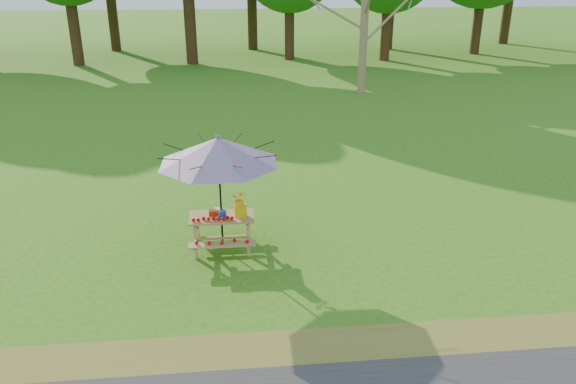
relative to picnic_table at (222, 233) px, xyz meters
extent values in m
plane|color=#316C14|center=(-2.45, -0.50, -0.33)|extent=(120.00, 120.00, 0.00)
cube|color=olive|center=(-2.45, -3.30, -0.32)|extent=(120.00, 1.20, 0.01)
cylinder|color=#88694A|center=(5.66, 13.21, 2.29)|extent=(0.38, 0.38, 5.23)
cube|color=#A67E4B|center=(0.00, 0.00, 0.32)|extent=(1.20, 0.62, 0.04)
cube|color=#A67E4B|center=(0.00, -0.55, 0.03)|extent=(1.20, 0.22, 0.04)
cube|color=#A67E4B|center=(0.00, 0.55, 0.03)|extent=(1.20, 0.22, 0.04)
cylinder|color=black|center=(0.00, 0.00, 0.80)|extent=(0.04, 0.04, 2.25)
cone|color=teal|center=(0.00, 0.00, 1.62)|extent=(2.86, 2.86, 0.47)
sphere|color=teal|center=(0.00, 0.00, 1.88)|extent=(0.08, 0.08, 0.08)
cube|color=#B2270E|center=(-0.16, 0.06, 0.39)|extent=(0.14, 0.12, 0.10)
cylinder|color=#1547AE|center=(0.03, -0.05, 0.41)|extent=(0.13, 0.13, 0.13)
cube|color=white|center=(-0.08, 0.20, 0.38)|extent=(0.13, 0.13, 0.07)
cylinder|color=yellow|center=(0.36, -0.04, 0.46)|extent=(0.23, 0.23, 0.23)
imported|color=yellow|center=(0.36, -0.04, 0.69)|extent=(0.37, 0.34, 0.35)
camera|label=1|loc=(0.26, -9.57, 4.72)|focal=35.00mm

